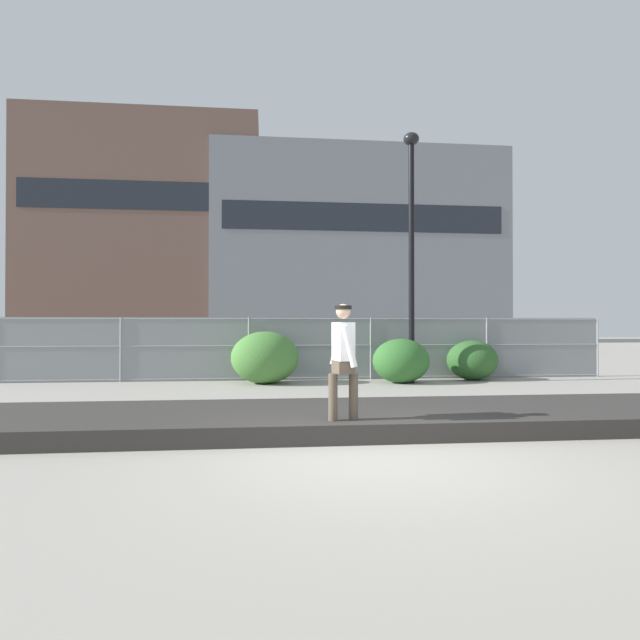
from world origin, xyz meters
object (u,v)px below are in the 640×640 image
at_px(street_lamp, 411,228).
at_px(skater, 343,360).
at_px(parked_car_mid, 318,346).
at_px(shrub_right, 472,360).
at_px(parked_car_near, 174,347).
at_px(skateboard, 343,436).
at_px(shrub_center, 401,361).
at_px(shrub_left, 265,358).

bearing_deg(street_lamp, skater, -113.16).
distance_m(parked_car_mid, shrub_right, 6.06).
bearing_deg(shrub_right, parked_car_near, 154.42).
bearing_deg(skateboard, street_lamp, 66.84).
relative_size(skateboard, shrub_right, 0.54).
bearing_deg(shrub_center, parked_car_mid, 110.22).
relative_size(skater, shrub_left, 0.99).
distance_m(shrub_left, shrub_right, 6.12).
xyz_separation_m(parked_car_near, parked_car_mid, (5.21, -0.06, 0.00)).
bearing_deg(street_lamp, shrub_right, 15.18).
bearing_deg(parked_car_near, skater, -70.36).
bearing_deg(street_lamp, parked_car_near, 145.68).
height_order(skateboard, parked_car_mid, parked_car_mid).
xyz_separation_m(skateboard, shrub_right, (5.03, 7.62, 0.53)).
height_order(skater, shrub_center, skater).
xyz_separation_m(shrub_left, shrub_right, (6.11, 0.33, -0.14)).
bearing_deg(street_lamp, shrub_left, 177.00).
xyz_separation_m(shrub_left, shrub_center, (3.80, -0.24, -0.10)).
height_order(parked_car_mid, shrub_left, parked_car_mid).
bearing_deg(parked_car_mid, shrub_right, -46.84).
relative_size(street_lamp, shrub_left, 3.77).
bearing_deg(skateboard, parked_car_near, 109.64).
distance_m(skateboard, shrub_left, 7.41).
relative_size(parked_car_mid, shrub_left, 2.37).
bearing_deg(street_lamp, shrub_center, -176.20).
distance_m(skater, street_lamp, 8.36).
xyz_separation_m(skater, street_lamp, (3.03, 7.08, 3.25)).
height_order(parked_car_mid, shrub_center, parked_car_mid).
bearing_deg(shrub_center, shrub_left, 176.45).
bearing_deg(skater, parked_car_mid, 85.78).
bearing_deg(shrub_right, skater, -123.41).
height_order(street_lamp, parked_car_near, street_lamp).
xyz_separation_m(skateboard, parked_car_mid, (0.89, 12.04, 0.78)).
xyz_separation_m(skater, shrub_left, (-1.08, 7.30, -0.41)).
height_order(skater, shrub_left, skater).
height_order(skater, street_lamp, street_lamp).
xyz_separation_m(skateboard, parked_car_near, (-4.32, 12.10, 0.78)).
bearing_deg(street_lamp, parked_car_mid, 113.37).
height_order(shrub_center, shrub_right, shrub_center).
bearing_deg(parked_car_mid, skater, -94.22).
relative_size(skateboard, shrub_center, 0.51).
height_order(skateboard, shrub_right, shrub_right).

